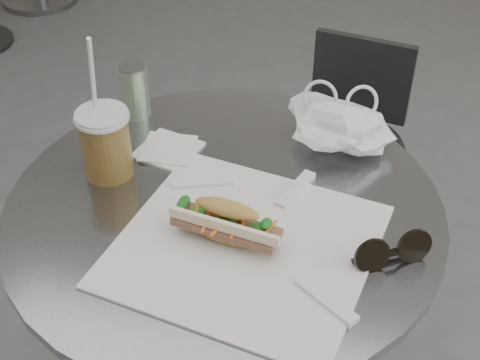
% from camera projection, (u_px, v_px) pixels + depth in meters
% --- Properties ---
extents(cafe_table, '(0.76, 0.76, 0.74)m').
position_uv_depth(cafe_table, '(226.00, 308.00, 1.33)').
color(cafe_table, slate).
rests_on(cafe_table, ground).
extents(chair_far, '(0.35, 0.38, 0.67)m').
position_uv_depth(chair_far, '(340.00, 173.00, 1.93)').
color(chair_far, '#2D2D30').
rests_on(chair_far, ground).
extents(sandwich_paper, '(0.45, 0.44, 0.00)m').
position_uv_depth(sandwich_paper, '(245.00, 245.00, 1.07)').
color(sandwich_paper, white).
rests_on(sandwich_paper, cafe_table).
extents(banh_mi, '(0.23, 0.12, 0.07)m').
position_uv_depth(banh_mi, '(227.00, 223.00, 1.06)').
color(banh_mi, tan).
rests_on(banh_mi, sandwich_paper).
extents(iced_coffee, '(0.10, 0.10, 0.28)m').
position_uv_depth(iced_coffee, '(105.00, 142.00, 1.18)').
color(iced_coffee, olive).
rests_on(iced_coffee, cafe_table).
extents(sunglasses, '(0.12, 0.09, 0.06)m').
position_uv_depth(sunglasses, '(392.00, 252.00, 1.03)').
color(sunglasses, black).
rests_on(sunglasses, cafe_table).
extents(plastic_bag, '(0.21, 0.18, 0.09)m').
position_uv_depth(plastic_bag, '(337.00, 128.00, 1.25)').
color(plastic_bag, white).
rests_on(plastic_bag, cafe_table).
extents(napkin_stack, '(0.13, 0.13, 0.01)m').
position_uv_depth(napkin_stack, '(168.00, 149.00, 1.27)').
color(napkin_stack, white).
rests_on(napkin_stack, cafe_table).
extents(drink_can, '(0.06, 0.06, 0.11)m').
position_uv_depth(drink_can, '(134.00, 91.00, 1.34)').
color(drink_can, '#508A50').
rests_on(drink_can, cafe_table).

